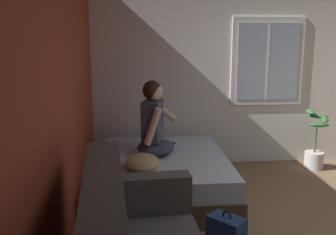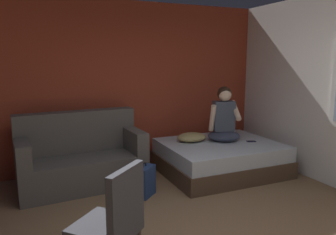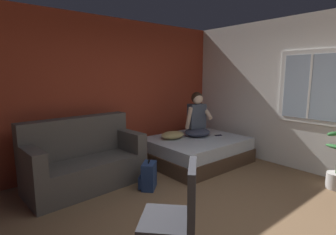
{
  "view_description": "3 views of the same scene",
  "coord_description": "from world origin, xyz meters",
  "px_view_note": "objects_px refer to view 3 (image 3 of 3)",
  "views": [
    {
      "loc": [
        -2.95,
        2.31,
        1.9
      ],
      "look_at": [
        0.85,
        1.97,
        1.07
      ],
      "focal_mm": 42.0,
      "sensor_mm": 36.0,
      "label": 1
    },
    {
      "loc": [
        -1.36,
        -2.31,
        1.77
      ],
      "look_at": [
        0.4,
        1.74,
        0.99
      ],
      "focal_mm": 35.0,
      "sensor_mm": 36.0,
      "label": 2
    },
    {
      "loc": [
        -2.16,
        -1.49,
        1.7
      ],
      "look_at": [
        0.63,
        1.89,
        0.97
      ],
      "focal_mm": 28.0,
      "sensor_mm": 36.0,
      "label": 3
    }
  ],
  "objects_px": {
    "person_seated": "(197,118)",
    "cell_phone": "(218,135)",
    "bed": "(196,150)",
    "throw_pillow": "(173,135)",
    "backpack": "(148,176)",
    "side_chair": "(176,215)",
    "couch": "(84,161)"
  },
  "relations": [
    {
      "from": "cell_phone",
      "to": "bed",
      "type": "bearing_deg",
      "value": -84.53
    },
    {
      "from": "person_seated",
      "to": "throw_pillow",
      "type": "xyz_separation_m",
      "value": [
        -0.5,
        0.15,
        -0.29
      ]
    },
    {
      "from": "person_seated",
      "to": "cell_phone",
      "type": "bearing_deg",
      "value": -33.38
    },
    {
      "from": "person_seated",
      "to": "throw_pillow",
      "type": "bearing_deg",
      "value": 162.85
    },
    {
      "from": "bed",
      "to": "throw_pillow",
      "type": "relative_size",
      "value": 3.77
    },
    {
      "from": "bed",
      "to": "throw_pillow",
      "type": "xyz_separation_m",
      "value": [
        -0.38,
        0.26,
        0.31
      ]
    },
    {
      "from": "person_seated",
      "to": "backpack",
      "type": "bearing_deg",
      "value": -161.82
    },
    {
      "from": "person_seated",
      "to": "cell_phone",
      "type": "height_order",
      "value": "person_seated"
    },
    {
      "from": "bed",
      "to": "person_seated",
      "type": "relative_size",
      "value": 2.07
    },
    {
      "from": "couch",
      "to": "side_chair",
      "type": "distance_m",
      "value": 2.25
    },
    {
      "from": "person_seated",
      "to": "backpack",
      "type": "relative_size",
      "value": 1.91
    },
    {
      "from": "bed",
      "to": "person_seated",
      "type": "distance_m",
      "value": 0.62
    },
    {
      "from": "backpack",
      "to": "bed",
      "type": "bearing_deg",
      "value": 15.73
    },
    {
      "from": "couch",
      "to": "throw_pillow",
      "type": "bearing_deg",
      "value": -1.83
    },
    {
      "from": "side_chair",
      "to": "throw_pillow",
      "type": "bearing_deg",
      "value": 50.03
    },
    {
      "from": "couch",
      "to": "backpack",
      "type": "relative_size",
      "value": 3.82
    },
    {
      "from": "couch",
      "to": "cell_phone",
      "type": "bearing_deg",
      "value": -9.88
    },
    {
      "from": "backpack",
      "to": "throw_pillow",
      "type": "relative_size",
      "value": 0.95
    },
    {
      "from": "side_chair",
      "to": "person_seated",
      "type": "bearing_deg",
      "value": 41.06
    },
    {
      "from": "bed",
      "to": "person_seated",
      "type": "bearing_deg",
      "value": 41.18
    },
    {
      "from": "backpack",
      "to": "side_chair",
      "type": "bearing_deg",
      "value": -117.43
    },
    {
      "from": "backpack",
      "to": "cell_phone",
      "type": "bearing_deg",
      "value": 7.85
    },
    {
      "from": "side_chair",
      "to": "cell_phone",
      "type": "height_order",
      "value": "side_chair"
    },
    {
      "from": "person_seated",
      "to": "cell_phone",
      "type": "distance_m",
      "value": 0.56
    },
    {
      "from": "side_chair",
      "to": "cell_phone",
      "type": "bearing_deg",
      "value": 33.52
    },
    {
      "from": "side_chair",
      "to": "person_seated",
      "type": "relative_size",
      "value": 1.12
    },
    {
      "from": "throw_pillow",
      "to": "side_chair",
      "type": "bearing_deg",
      "value": -129.97
    },
    {
      "from": "side_chair",
      "to": "person_seated",
      "type": "distance_m",
      "value": 3.11
    },
    {
      "from": "person_seated",
      "to": "backpack",
      "type": "height_order",
      "value": "person_seated"
    },
    {
      "from": "couch",
      "to": "throw_pillow",
      "type": "distance_m",
      "value": 1.74
    },
    {
      "from": "couch",
      "to": "backpack",
      "type": "bearing_deg",
      "value": -46.07
    },
    {
      "from": "side_chair",
      "to": "cell_phone",
      "type": "distance_m",
      "value": 3.24
    }
  ]
}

